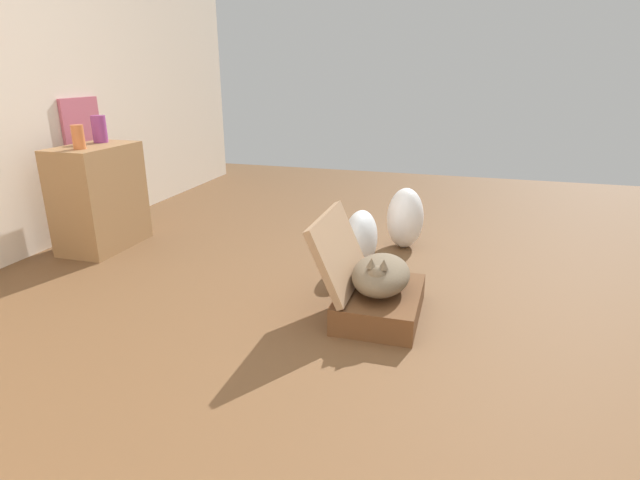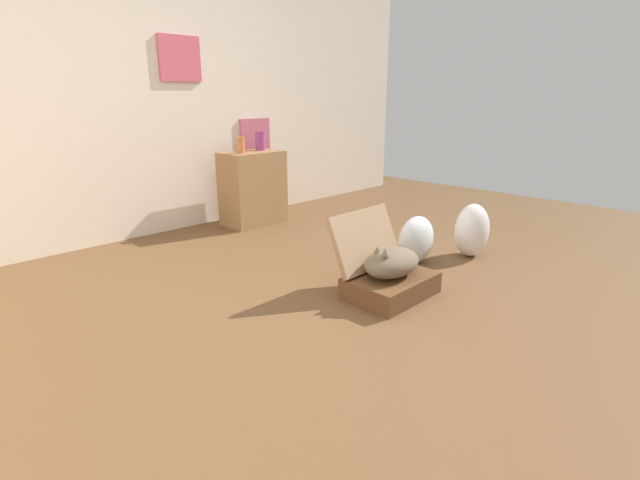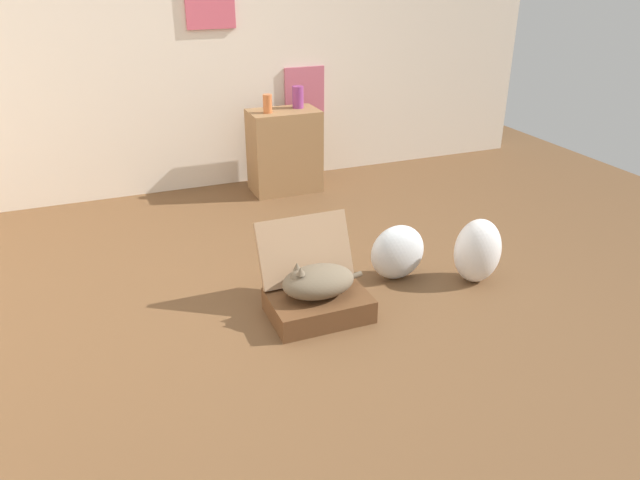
{
  "view_description": "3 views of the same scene",
  "coord_description": "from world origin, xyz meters",
  "views": [
    {
      "loc": [
        -2.1,
        -0.52,
        1.18
      ],
      "look_at": [
        0.37,
        0.21,
        0.29
      ],
      "focal_mm": 28.07,
      "sensor_mm": 36.0,
      "label": 1
    },
    {
      "loc": [
        -2.1,
        -1.77,
        1.21
      ],
      "look_at": [
        0.08,
        0.38,
        0.26
      ],
      "focal_mm": 26.33,
      "sensor_mm": 36.0,
      "label": 2
    },
    {
      "loc": [
        -0.92,
        -2.89,
        1.85
      ],
      "look_at": [
        0.23,
        0.0,
        0.39
      ],
      "focal_mm": 33.83,
      "sensor_mm": 36.0,
      "label": 3
    }
  ],
  "objects": [
    {
      "name": "vase_short",
      "position": [
        0.79,
        1.89,
        0.79
      ],
      "size": [
        0.1,
        0.1,
        0.18
      ],
      "primitive_type": "cylinder",
      "color": "#8C387A",
      "rests_on": "side_table"
    },
    {
      "name": "vase_tall",
      "position": [
        0.5,
        1.82,
        0.77
      ],
      "size": [
        0.07,
        0.07,
        0.15
      ],
      "primitive_type": "cylinder",
      "color": "#CC6B38",
      "rests_on": "side_table"
    },
    {
      "name": "cat",
      "position": [
        0.15,
        -0.17,
        0.22
      ],
      "size": [
        0.49,
        0.28,
        0.21
      ],
      "color": "brown",
      "rests_on": "suitcase_base"
    },
    {
      "name": "wall_back",
      "position": [
        0.0,
        2.26,
        1.3
      ],
      "size": [
        6.4,
        0.15,
        2.6
      ],
      "color": "beige",
      "rests_on": "ground"
    },
    {
      "name": "side_table",
      "position": [
        0.64,
        1.85,
        0.35
      ],
      "size": [
        0.58,
        0.36,
        0.7
      ],
      "primitive_type": "cube",
      "color": "olive",
      "rests_on": "ground"
    },
    {
      "name": "plastic_bag_white",
      "position": [
        0.78,
        0.06,
        0.18
      ],
      "size": [
        0.36,
        0.2,
        0.36
      ],
      "primitive_type": "ellipsoid",
      "color": "silver",
      "rests_on": "ground"
    },
    {
      "name": "suitcase_base",
      "position": [
        0.15,
        -0.17,
        0.07
      ],
      "size": [
        0.55,
        0.39,
        0.14
      ],
      "primitive_type": "cube",
      "color": "brown",
      "rests_on": "ground"
    },
    {
      "name": "suitcase_lid",
      "position": [
        0.15,
        0.05,
        0.32
      ],
      "size": [
        0.55,
        0.19,
        0.37
      ],
      "primitive_type": "cube",
      "rotation": [
        1.15,
        0.0,
        0.0
      ],
      "color": "#9B7756",
      "rests_on": "suitcase_base"
    },
    {
      "name": "plastic_bag_clear",
      "position": [
        1.22,
        -0.15,
        0.21
      ],
      "size": [
        0.3,
        0.25,
        0.42
      ],
      "primitive_type": "ellipsoid",
      "color": "white",
      "rests_on": "ground"
    },
    {
      "name": "ground_plane",
      "position": [
        0.0,
        0.0,
        0.0
      ],
      "size": [
        7.68,
        7.68,
        0.0
      ],
      "primitive_type": "plane",
      "color": "brown",
      "rests_on": "ground"
    }
  ]
}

